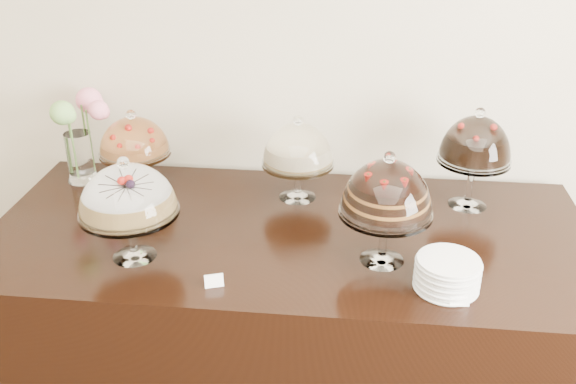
# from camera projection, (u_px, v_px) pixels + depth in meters

# --- Properties ---
(wall_back) EXTENTS (5.00, 0.04, 3.00)m
(wall_back) POSITION_uv_depth(u_px,v_px,m) (381.00, 33.00, 2.54)
(wall_back) COLOR beige
(wall_back) RESTS_ON ground
(display_counter) EXTENTS (2.20, 1.00, 0.90)m
(display_counter) POSITION_uv_depth(u_px,v_px,m) (289.00, 327.00, 2.55)
(display_counter) COLOR black
(display_counter) RESTS_ON ground
(cake_stand_sugar_sponge) EXTENTS (0.33, 0.33, 0.37)m
(cake_stand_sugar_sponge) POSITION_uv_depth(u_px,v_px,m) (127.00, 195.00, 2.09)
(cake_stand_sugar_sponge) COLOR white
(cake_stand_sugar_sponge) RESTS_ON display_counter
(cake_stand_choco_layer) EXTENTS (0.31, 0.31, 0.40)m
(cake_stand_choco_layer) POSITION_uv_depth(u_px,v_px,m) (387.00, 192.00, 2.05)
(cake_stand_choco_layer) COLOR white
(cake_stand_choco_layer) RESTS_ON display_counter
(cake_stand_cheesecake) EXTENTS (0.29, 0.29, 0.35)m
(cake_stand_cheesecake) POSITION_uv_depth(u_px,v_px,m) (298.00, 149.00, 2.49)
(cake_stand_cheesecake) COLOR white
(cake_stand_cheesecake) RESTS_ON display_counter
(cake_stand_dark_choco) EXTENTS (0.28, 0.28, 0.40)m
(cake_stand_dark_choco) POSITION_uv_depth(u_px,v_px,m) (476.00, 144.00, 2.41)
(cake_stand_dark_choco) COLOR white
(cake_stand_dark_choco) RESTS_ON display_counter
(cake_stand_fruit_tart) EXTENTS (0.29, 0.29, 0.34)m
(cake_stand_fruit_tart) POSITION_uv_depth(u_px,v_px,m) (134.00, 140.00, 2.57)
(cake_stand_fruit_tart) COLOR white
(cake_stand_fruit_tart) RESTS_ON display_counter
(flower_vase) EXTENTS (0.25, 0.36, 0.40)m
(flower_vase) POSITION_uv_depth(u_px,v_px,m) (80.00, 129.00, 2.63)
(flower_vase) COLOR white
(flower_vase) RESTS_ON display_counter
(plate_stack) EXTENTS (0.20, 0.20, 0.10)m
(plate_stack) POSITION_uv_depth(u_px,v_px,m) (447.00, 274.00, 2.00)
(plate_stack) COLOR white
(plate_stack) RESTS_ON display_counter
(price_card_left) EXTENTS (0.06, 0.03, 0.04)m
(price_card_left) POSITION_uv_depth(u_px,v_px,m) (214.00, 281.00, 2.02)
(price_card_left) COLOR white
(price_card_left) RESTS_ON display_counter
(price_card_right) EXTENTS (0.06, 0.02, 0.04)m
(price_card_right) POSITION_uv_depth(u_px,v_px,m) (460.00, 300.00, 1.93)
(price_card_right) COLOR white
(price_card_right) RESTS_ON display_counter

